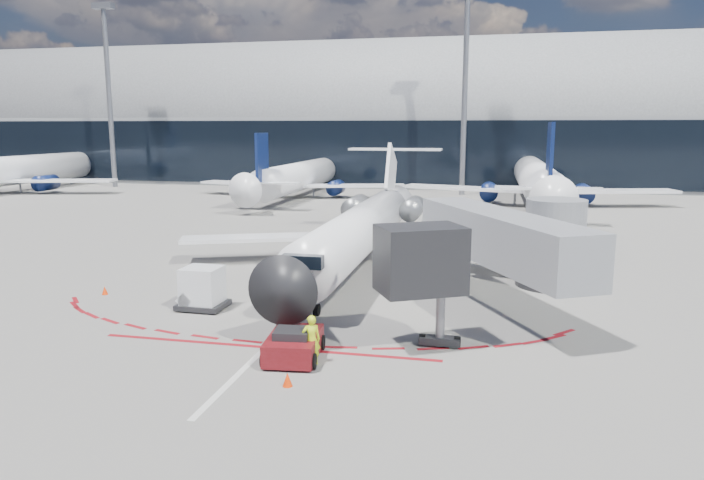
% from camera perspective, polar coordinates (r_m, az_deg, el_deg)
% --- Properties ---
extents(ground, '(260.00, 260.00, 0.00)m').
position_cam_1_polar(ground, '(36.08, -1.54, -3.62)').
color(ground, slate).
rests_on(ground, ground).
extents(apron_centerline, '(0.25, 40.00, 0.01)m').
position_cam_1_polar(apron_centerline, '(37.96, -0.82, -2.90)').
color(apron_centerline, silver).
rests_on(apron_centerline, ground).
extents(apron_stop_bar, '(14.00, 0.25, 0.01)m').
position_cam_1_polar(apron_stop_bar, '(25.53, -7.84, -9.64)').
color(apron_stop_bar, maroon).
rests_on(apron_stop_bar, ground).
extents(terminal_building, '(150.00, 24.15, 24.00)m').
position_cam_1_polar(terminal_building, '(99.32, 7.61, 10.10)').
color(terminal_building, '#9A9DA0').
rests_on(terminal_building, ground).
extents(jet_bridge, '(10.03, 15.20, 4.90)m').
position_cam_1_polar(jet_bridge, '(31.51, 14.61, -0.39)').
color(jet_bridge, gray).
rests_on(jet_bridge, ground).
extents(light_mast_west, '(0.70, 0.70, 25.00)m').
position_cam_1_polar(light_mast_west, '(97.94, -21.19, 11.84)').
color(light_mast_west, gray).
rests_on(light_mast_west, ground).
extents(light_mast_centre, '(0.70, 0.70, 25.00)m').
position_cam_1_polar(light_mast_centre, '(82.15, 10.21, 12.79)').
color(light_mast_centre, gray).
rests_on(light_mast_centre, ground).
extents(regional_jet, '(24.13, 29.75, 7.45)m').
position_cam_1_polar(regional_jet, '(39.09, 1.00, 1.19)').
color(regional_jet, white).
rests_on(regional_jet, ground).
extents(pushback_tug, '(2.28, 4.79, 1.22)m').
position_cam_1_polar(pushback_tug, '(24.11, -5.32, -9.45)').
color(pushback_tug, '#5A0C10').
rests_on(pushback_tug, ground).
extents(ramp_worker, '(0.80, 0.67, 1.88)m').
position_cam_1_polar(ramp_worker, '(23.37, -3.73, -9.04)').
color(ramp_worker, '#DCFF1A').
rests_on(ramp_worker, ground).
extents(uld_container, '(2.21, 1.89, 2.04)m').
position_cam_1_polar(uld_container, '(30.99, -13.45, -4.30)').
color(uld_container, black).
rests_on(uld_container, ground).
extents(safety_cone_left, '(0.32, 0.32, 0.44)m').
position_cam_1_polar(safety_cone_left, '(35.33, -21.56, -4.28)').
color(safety_cone_left, '#FF3605').
rests_on(safety_cone_left, ground).
extents(safety_cone_right, '(0.34, 0.34, 0.48)m').
position_cam_1_polar(safety_cone_right, '(21.79, -5.89, -12.51)').
color(safety_cone_right, '#FF3605').
rests_on(safety_cone_right, ground).
extents(bg_airliner_0, '(34.71, 36.75, 11.23)m').
position_cam_1_polar(bg_airliner_0, '(95.47, -28.81, 7.18)').
color(bg_airliner_0, white).
rests_on(bg_airliner_0, ground).
extents(bg_airliner_1, '(31.04, 32.86, 10.04)m').
position_cam_1_polar(bg_airliner_1, '(78.86, -4.79, 7.59)').
color(bg_airliner_1, white).
rests_on(bg_airliner_1, ground).
extents(bg_airliner_2, '(34.96, 37.02, 11.31)m').
position_cam_1_polar(bg_airliner_2, '(73.18, 16.51, 7.50)').
color(bg_airliner_2, white).
rests_on(bg_airliner_2, ground).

